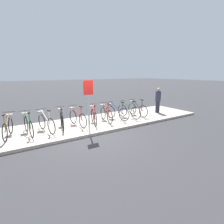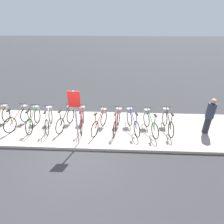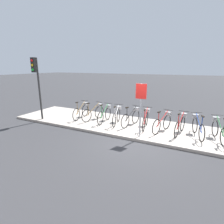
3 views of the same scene
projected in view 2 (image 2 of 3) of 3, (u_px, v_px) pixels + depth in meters
name	position (u px, v px, depth m)	size (l,w,h in m)	color
ground_plane	(76.00, 151.00, 6.80)	(120.00, 120.00, 0.00)	#2D2D30
sidewalk	(84.00, 128.00, 8.14)	(14.81, 3.07, 0.12)	#9E9389
parked_bicycle_0	(1.00, 117.00, 8.02)	(0.46, 1.66, 1.02)	black
parked_bicycle_1	(19.00, 117.00, 8.02)	(0.57, 1.62, 1.02)	black
parked_bicycle_2	(34.00, 118.00, 7.93)	(0.46, 1.66, 1.02)	black
parked_bicycle_3	(49.00, 119.00, 7.88)	(0.51, 1.64, 1.02)	black
parked_bicycle_4	(66.00, 118.00, 7.95)	(0.53, 1.63, 1.02)	black
parked_bicycle_5	(82.00, 119.00, 7.89)	(0.46, 1.65, 1.02)	black
parked_bicycle_6	(100.00, 121.00, 7.73)	(0.64, 1.59, 1.02)	black
parked_bicycle_7	(117.00, 121.00, 7.74)	(0.46, 1.65, 1.02)	black
parked_bicycle_8	(132.00, 121.00, 7.74)	(0.61, 1.60, 1.02)	black
parked_bicycle_9	(150.00, 122.00, 7.64)	(0.56, 1.62, 1.02)	black
parked_bicycle_10	(167.00, 121.00, 7.72)	(0.46, 1.66, 1.02)	black
pedestrian	(210.00, 115.00, 7.35)	(0.34, 0.34, 1.60)	#23232D
sign_post	(75.00, 110.00, 6.30)	(0.44, 0.07, 2.24)	#99999E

